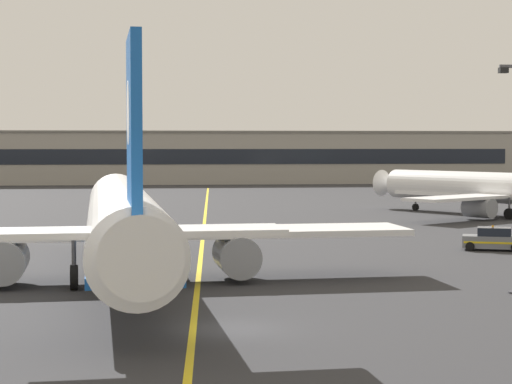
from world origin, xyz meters
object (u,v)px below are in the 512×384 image
Objects in this scene: service_car_second at (493,239)px; safety_cone_by_nose_gear at (135,246)px; airliner_foreground at (123,222)px; airliner_background at (509,189)px.

safety_cone_by_nose_gear is at bearing 173.21° from service_car_second.
airliner_foreground reaches higher than airliner_background.
airliner_foreground reaches higher than safety_cone_by_nose_gear.
airliner_background is 6.78× the size of service_car_second.
airliner_background is 56.23× the size of safety_cone_by_nose_gear.
airliner_foreground is 16.21m from safety_cone_by_nose_gear.
airliner_foreground is 75.50× the size of safety_cone_by_nose_gear.
safety_cone_by_nose_gear is (-25.42, 3.03, -0.51)m from service_car_second.
airliner_foreground is 55.97m from airliner_background.
airliner_background is 45.45m from safety_cone_by_nose_gear.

